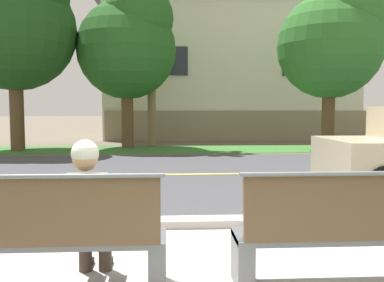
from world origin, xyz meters
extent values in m
plane|color=#665B4C|center=(0.00, 8.00, 0.00)|extent=(140.00, 140.00, 0.00)
cube|color=#ADA89E|center=(0.00, 2.35, 0.06)|extent=(44.00, 0.30, 0.11)
cube|color=#424247|center=(0.00, 6.50, 0.00)|extent=(52.00, 8.00, 0.01)
cube|color=#E0CC4C|center=(0.00, 6.50, 0.01)|extent=(48.00, 0.14, 0.01)
cube|color=#38702D|center=(0.00, 12.20, 0.01)|extent=(48.00, 2.80, 0.02)
cube|color=slate|center=(-0.36, 0.57, 0.23)|extent=(0.14, 0.40, 0.45)
cube|color=slate|center=(-1.24, 0.57, 0.42)|extent=(1.91, 0.44, 0.05)
cube|color=brown|center=(-1.24, 0.38, 0.71)|extent=(1.84, 0.12, 0.52)
cylinder|color=slate|center=(-1.24, 0.37, 0.99)|extent=(1.91, 0.04, 0.04)
cube|color=slate|center=(0.36, 0.57, 0.23)|extent=(0.14, 0.40, 0.45)
cube|color=slate|center=(1.24, 0.57, 0.42)|extent=(1.91, 0.44, 0.05)
cube|color=brown|center=(1.24, 0.38, 0.71)|extent=(1.84, 0.12, 0.52)
cylinder|color=slate|center=(1.24, 0.37, 0.99)|extent=(1.91, 0.04, 0.04)
cylinder|color=#47382D|center=(-1.03, 0.76, 0.51)|extent=(0.15, 0.42, 0.15)
cylinder|color=#47382D|center=(-0.85, 0.76, 0.51)|extent=(0.15, 0.42, 0.15)
cylinder|color=#47382D|center=(-1.03, 0.95, 0.21)|extent=(0.12, 0.12, 0.43)
cube|color=black|center=(-1.03, 1.03, 0.04)|extent=(0.09, 0.24, 0.07)
cylinder|color=#47382D|center=(-0.85, 0.95, 0.21)|extent=(0.12, 0.12, 0.43)
cube|color=black|center=(-0.85, 1.03, 0.04)|extent=(0.09, 0.24, 0.07)
cube|color=#6B7047|center=(-0.94, 0.57, 0.71)|extent=(0.34, 0.20, 0.52)
cylinder|color=#6B7047|center=(-1.16, 0.59, 0.73)|extent=(0.09, 0.09, 0.46)
cylinder|color=#6B7047|center=(-0.73, 0.59, 0.73)|extent=(0.09, 0.09, 0.46)
sphere|color=tan|center=(-0.94, 0.58, 1.10)|extent=(0.21, 0.21, 0.21)
sphere|color=beige|center=(-0.94, 0.58, 1.14)|extent=(0.22, 0.22, 0.22)
cylinder|color=black|center=(3.03, 3.26, 0.32)|extent=(0.64, 0.18, 0.64)
cylinder|color=black|center=(3.03, 4.94, 0.32)|extent=(0.64, 0.18, 0.64)
cylinder|color=brown|center=(-5.58, 12.04, 1.32)|extent=(0.48, 0.48, 2.64)
sphere|color=#1E4719|center=(-5.58, 12.04, 4.23)|extent=(4.23, 4.23, 4.23)
cylinder|color=brown|center=(-1.82, 12.96, 1.16)|extent=(0.45, 0.45, 2.31)
sphere|color=#23561E|center=(-1.82, 12.96, 3.70)|extent=(3.70, 3.70, 3.70)
sphere|color=#23561E|center=(-1.36, 12.68, 4.81)|extent=(2.59, 2.59, 2.59)
cylinder|color=brown|center=(5.48, 11.78, 1.16)|extent=(0.45, 0.45, 2.32)
sphere|color=#2D6B28|center=(5.48, 11.78, 3.72)|extent=(3.72, 3.72, 3.72)
sphere|color=#2D6B28|center=(5.94, 11.50, 4.83)|extent=(2.60, 2.60, 2.60)
cylinder|color=brown|center=(-0.92, 13.49, 4.58)|extent=(0.32, 0.32, 9.16)
cube|color=gray|center=(3.33, 16.23, 0.70)|extent=(13.00, 0.36, 1.40)
cube|color=beige|center=(2.82, 19.43, 3.32)|extent=(12.19, 6.40, 6.65)
cube|color=#474C56|center=(2.82, 19.43, 6.95)|extent=(13.17, 6.91, 0.60)
cube|color=#232833|center=(0.07, 16.20, 3.66)|extent=(1.10, 0.06, 1.30)
cube|color=#232833|center=(5.56, 16.20, 3.66)|extent=(1.10, 0.06, 1.30)
camera|label=1|loc=(-0.26, -2.79, 1.51)|focal=38.61mm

